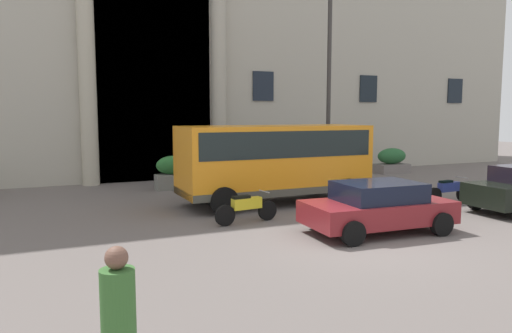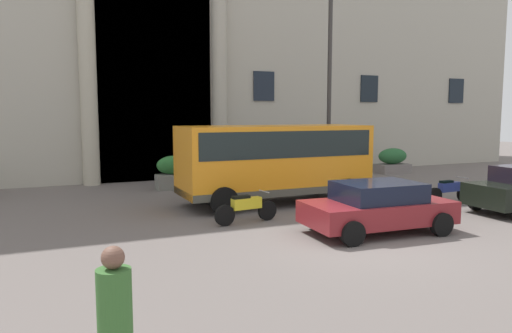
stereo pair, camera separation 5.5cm
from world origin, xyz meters
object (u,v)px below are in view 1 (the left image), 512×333
(hedge_planter_far_west, at_px, (172,173))
(hedge_planter_west, at_px, (392,161))
(motorcycle_near_kerb, at_px, (448,190))
(pedestrian_man_red_shirt, at_px, (119,331))
(lamppost_plaza_centre, at_px, (329,76))
(motorcycle_far_end, at_px, (245,208))
(orange_minibus, at_px, (275,157))
(parked_estate_mid, at_px, (378,207))
(bus_stop_sign, at_px, (348,154))

(hedge_planter_far_west, distance_m, hedge_planter_west, 12.05)
(motorcycle_near_kerb, distance_m, pedestrian_man_red_shirt, 14.56)
(pedestrian_man_red_shirt, distance_m, lamppost_plaza_centre, 17.02)
(hedge_planter_west, bearing_deg, hedge_planter_far_west, -176.48)
(motorcycle_far_end, distance_m, lamppost_plaza_centre, 8.96)
(orange_minibus, height_order, parked_estate_mid, orange_minibus)
(orange_minibus, xyz_separation_m, lamppost_plaza_centre, (3.86, 2.71, 3.13))
(orange_minibus, distance_m, parked_estate_mid, 4.93)
(motorcycle_near_kerb, relative_size, lamppost_plaza_centre, 0.25)
(hedge_planter_west, bearing_deg, orange_minibus, -150.65)
(hedge_planter_west, relative_size, lamppost_plaza_centre, 0.22)
(motorcycle_far_end, height_order, pedestrian_man_red_shirt, pedestrian_man_red_shirt)
(motorcycle_far_end, xyz_separation_m, pedestrian_man_red_shirt, (-4.58, -7.68, 0.47))
(hedge_planter_west, height_order, parked_estate_mid, parked_estate_mid)
(parked_estate_mid, xyz_separation_m, motorcycle_near_kerb, (4.95, 2.41, -0.24))
(orange_minibus, relative_size, parked_estate_mid, 1.66)
(hedge_planter_far_west, relative_size, parked_estate_mid, 0.35)
(pedestrian_man_red_shirt, xyz_separation_m, lamppost_plaza_centre, (10.55, 12.79, 3.83))
(motorcycle_far_end, bearing_deg, hedge_planter_west, 26.02)
(parked_estate_mid, bearing_deg, pedestrian_man_red_shirt, -141.84)
(lamppost_plaza_centre, bearing_deg, motorcycle_far_end, -139.44)
(motorcycle_near_kerb, bearing_deg, parked_estate_mid, -157.84)
(parked_estate_mid, relative_size, motorcycle_far_end, 1.99)
(hedge_planter_far_west, distance_m, motorcycle_far_end, 7.02)
(orange_minibus, bearing_deg, motorcycle_far_end, -131.94)
(bus_stop_sign, xyz_separation_m, motorcycle_far_end, (-6.35, -4.17, -1.03))
(orange_minibus, distance_m, pedestrian_man_red_shirt, 12.12)
(parked_estate_mid, bearing_deg, motorcycle_far_end, 142.31)
(pedestrian_man_red_shirt, bearing_deg, hedge_planter_far_west, 51.58)
(pedestrian_man_red_shirt, bearing_deg, motorcycle_far_end, 36.62)
(hedge_planter_west, relative_size, motorcycle_far_end, 0.89)
(motorcycle_near_kerb, xyz_separation_m, pedestrian_man_red_shirt, (-12.35, -7.69, 0.47))
(bus_stop_sign, distance_m, motorcycle_far_end, 7.67)
(hedge_planter_far_west, bearing_deg, orange_minibus, -61.34)
(hedge_planter_far_west, distance_m, pedestrian_man_red_shirt, 15.27)
(hedge_planter_west, relative_size, motorcycle_near_kerb, 0.88)
(parked_estate_mid, height_order, pedestrian_man_red_shirt, pedestrian_man_red_shirt)
(motorcycle_far_end, bearing_deg, hedge_planter_far_west, 85.65)
(hedge_planter_far_west, height_order, motorcycle_far_end, hedge_planter_far_west)
(orange_minibus, bearing_deg, lamppost_plaza_centre, 34.61)
(orange_minibus, relative_size, motorcycle_far_end, 3.31)
(bus_stop_sign, distance_m, hedge_planter_west, 6.43)
(hedge_planter_far_west, height_order, hedge_planter_west, hedge_planter_far_west)
(pedestrian_man_red_shirt, height_order, lamppost_plaza_centre, lamppost_plaza_centre)
(orange_minibus, xyz_separation_m, hedge_planter_west, (9.51, 5.35, -1.00))
(hedge_planter_far_west, bearing_deg, motorcycle_far_end, -86.70)
(hedge_planter_west, xyz_separation_m, lamppost_plaza_centre, (-5.66, -2.64, 4.12))
(orange_minibus, bearing_deg, hedge_planter_west, 28.83)
(hedge_planter_far_west, bearing_deg, lamppost_plaza_centre, -16.57)
(bus_stop_sign, height_order, hedge_planter_far_west, bus_stop_sign)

